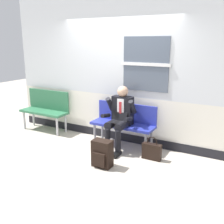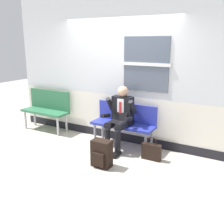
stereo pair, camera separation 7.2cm
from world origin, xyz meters
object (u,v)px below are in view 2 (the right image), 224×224
(person_seated, at_px, (120,117))
(backpack, at_px, (101,154))
(bench_with_person, at_px, (124,121))
(handbag, at_px, (151,151))
(bench_empty, at_px, (47,107))

(person_seated, height_order, backpack, person_seated)
(bench_with_person, distance_m, backpack, 1.05)
(person_seated, bearing_deg, backpack, -83.34)
(backpack, xyz_separation_m, handbag, (0.63, 0.67, -0.07))
(bench_empty, relative_size, handbag, 2.75)
(bench_empty, xyz_separation_m, person_seated, (2.05, -0.20, 0.11))
(bench_with_person, height_order, bench_empty, bench_empty)
(bench_empty, height_order, person_seated, person_seated)
(bench_empty, height_order, backpack, bench_empty)
(bench_with_person, distance_m, person_seated, 0.24)
(bench_with_person, xyz_separation_m, backpack, (0.10, -1.01, -0.29))
(backpack, bearing_deg, bench_with_person, 95.39)
(bench_empty, distance_m, person_seated, 2.07)
(bench_empty, distance_m, backpack, 2.40)
(bench_with_person, bearing_deg, bench_empty, 179.77)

